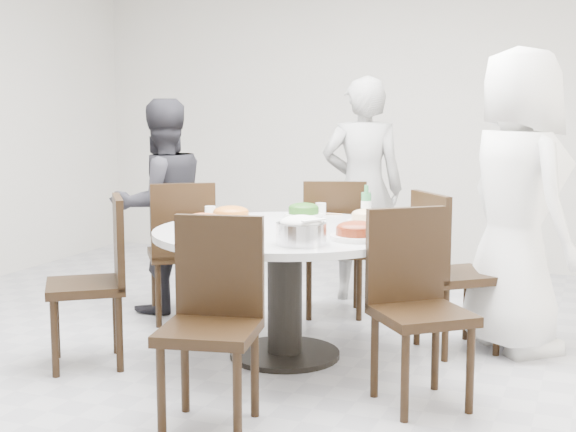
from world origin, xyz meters
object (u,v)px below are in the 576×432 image
at_px(diner_right, 517,201).
at_px(chair_sw, 85,282).
at_px(chair_s, 209,326).
at_px(diner_middle, 363,189).
at_px(chair_se, 422,310).
at_px(chair_nw, 181,251).
at_px(rice_bowl, 301,234).
at_px(chair_n, 334,247).
at_px(soup_bowl, 209,231).
at_px(diner_left, 162,206).
at_px(chair_ne, 458,272).
at_px(dining_table, 285,293).
at_px(beverage_bottle, 366,202).

bearing_deg(diner_right, chair_sw, 79.32).
xyz_separation_m(chair_s, diner_middle, (-0.05, 2.61, 0.35)).
height_order(chair_sw, chair_se, same).
xyz_separation_m(chair_nw, rice_bowl, (1.22, -0.93, 0.33)).
xyz_separation_m(chair_n, soup_bowl, (-0.22, -1.44, 0.31)).
relative_size(chair_nw, diner_left, 0.64).
relative_size(diner_middle, soup_bowl, 7.04).
relative_size(chair_s, soup_bowl, 4.03).
relative_size(chair_ne, chair_nw, 1.00).
bearing_deg(soup_bowl, rice_bowl, 0.07).
bearing_deg(rice_bowl, soup_bowl, -179.93).
bearing_deg(chair_s, rice_bowl, 62.73).
relative_size(chair_se, rice_bowl, 3.68).
relative_size(chair_sw, diner_left, 0.64).
distance_m(chair_ne, chair_nw, 1.86).
relative_size(dining_table, chair_s, 1.58).
xyz_separation_m(chair_ne, chair_n, (-0.94, 0.52, 0.00)).
bearing_deg(chair_ne, chair_s, 112.09).
bearing_deg(soup_bowl, chair_s, -63.10).
height_order(diner_middle, diner_left, diner_middle).
relative_size(chair_se, diner_right, 0.53).
height_order(chair_ne, rice_bowl, chair_ne).
bearing_deg(rice_bowl, chair_nw, 142.81).
relative_size(chair_sw, diner_middle, 0.57).
distance_m(diner_right, rice_bowl, 1.43).
xyz_separation_m(dining_table, diner_left, (-1.20, 0.67, 0.37)).
relative_size(chair_s, beverage_bottle, 4.43).
relative_size(chair_n, chair_s, 1.00).
relative_size(dining_table, rice_bowl, 5.81).
bearing_deg(diner_right, chair_nw, 54.56).
distance_m(chair_ne, soup_bowl, 1.52).
height_order(dining_table, chair_n, chair_n).
height_order(dining_table, diner_left, diner_left).
height_order(chair_sw, diner_right, diner_right).
bearing_deg(diner_left, chair_nw, 90.87).
bearing_deg(dining_table, beverage_bottle, 59.83).
height_order(chair_se, beverage_bottle, beverage_bottle).
bearing_deg(soup_bowl, diner_right, 35.85).
distance_m(chair_sw, diner_middle, 2.32).
distance_m(chair_s, diner_left, 2.19).
height_order(chair_sw, diner_middle, diner_middle).
relative_size(diner_left, rice_bowl, 5.79).
bearing_deg(chair_s, chair_sw, 141.35).
distance_m(chair_se, diner_left, 2.40).
bearing_deg(chair_s, chair_nw, 111.61).
relative_size(chair_se, diner_left, 0.64).
distance_m(diner_middle, rice_bowl, 1.96).
bearing_deg(chair_n, chair_s, 72.94).
height_order(diner_right, diner_left, diner_right).
xyz_separation_m(chair_ne, beverage_bottle, (-0.58, 0.06, 0.38)).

